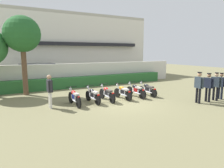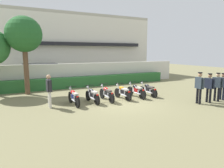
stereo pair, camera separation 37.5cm
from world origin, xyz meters
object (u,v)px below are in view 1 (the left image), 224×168
motorcycle_in_row_1 (93,95)px  officer_0 (199,85)px  tree_far_side (22,35)px  officer_2 (216,84)px  officer_1 (208,85)px  motorcycle_in_row_0 (74,97)px  motorcycle_in_row_5 (147,89)px  motorcycle_in_row_2 (107,93)px  inspector_person (50,88)px  parked_car (39,74)px  officer_3 (221,84)px  motorcycle_in_row_4 (136,90)px  motorcycle_in_row_3 (123,92)px

motorcycle_in_row_1 → officer_0: (5.18, -2.95, 0.62)m
tree_far_side → officer_2: size_ratio=3.09×
motorcycle_in_row_1 → officer_1: size_ratio=1.08×
tree_far_side → motorcycle_in_row_0: bearing=-65.6°
motorcycle_in_row_1 → motorcycle_in_row_5: (3.90, -0.02, -0.01)m
tree_far_side → motorcycle_in_row_2: bearing=-47.1°
motorcycle_in_row_5 → inspector_person: inspector_person is taller
inspector_person → officer_2: bearing=-19.1°
tree_far_side → motorcycle_in_row_0: (1.95, -4.31, -3.51)m
officer_1 → parked_car: bearing=-53.3°
motorcycle_in_row_2 → officer_1: bearing=-119.8°
tree_far_side → officer_0: (8.23, -7.22, -2.90)m
motorcycle_in_row_0 → motorcycle_in_row_2: 2.01m
motorcycle_in_row_1 → motorcycle_in_row_2: (0.91, 0.02, 0.01)m
officer_3 → officer_2: bearing=14.6°
parked_car → motorcycle_in_row_2: bearing=-78.2°
tree_far_side → motorcycle_in_row_5: tree_far_side is taller
motorcycle_in_row_0 → officer_1: officer_1 is taller
motorcycle_in_row_4 → tree_far_side: bearing=51.2°
motorcycle_in_row_5 → officer_2: (2.70, -3.00, 0.56)m
motorcycle_in_row_1 → parked_car: bearing=7.5°
motorcycle_in_row_0 → officer_3: bearing=-109.8°
motorcycle_in_row_1 → motorcycle_in_row_4: size_ratio=0.96×
motorcycle_in_row_0 → officer_0: (6.27, -2.91, 0.60)m
motorcycle_in_row_4 → officer_1: officer_1 is taller
officer_1 → officer_2: officer_2 is taller
officer_2 → motorcycle_in_row_3: bearing=-35.5°
tree_far_side → officer_1: size_ratio=3.11×
motorcycle_in_row_5 → tree_far_side: bearing=56.4°
officer_0 → officer_2: officer_0 is taller
motorcycle_in_row_3 → inspector_person: bearing=85.5°
officer_0 → officer_1: (0.75, -0.07, -0.07)m
parked_car → motorcycle_in_row_5: parked_car is taller
tree_far_side → motorcycle_in_row_1: (3.05, -4.28, -3.52)m
motorcycle_in_row_0 → inspector_person: (-1.26, 0.11, 0.58)m
tree_far_side → inspector_person: size_ratio=3.00×
parked_car → motorcycle_in_row_1: bearing=-84.1°
motorcycle_in_row_0 → officer_0: bearing=-115.4°
tree_far_side → inspector_person: (0.70, -4.20, -2.93)m
motorcycle_in_row_3 → officer_2: officer_2 is taller
inspector_person → officer_2: inspector_person is taller
parked_car → motorcycle_in_row_1: parked_car is taller
tree_far_side → motorcycle_in_row_0: 5.89m
motorcycle_in_row_0 → motorcycle_in_row_5: size_ratio=1.03×
motorcycle_in_row_3 → officer_3: bearing=-121.9°
motorcycle_in_row_1 → officer_2: bearing=-117.0°
motorcycle_in_row_5 → motorcycle_in_row_2: bearing=87.4°
motorcycle_in_row_1 → officer_3: size_ratio=1.11×
motorcycle_in_row_2 → officer_1: officer_1 is taller
motorcycle_in_row_0 → motorcycle_in_row_2: bearing=-89.1°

